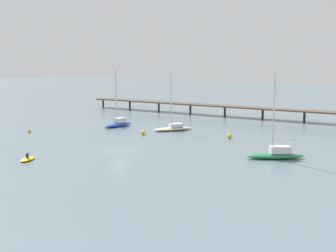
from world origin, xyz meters
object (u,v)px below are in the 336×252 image
Objects in this scene: sailboat_green at (276,153)px; sailboat_blue at (118,123)px; mooring_buoy_inner at (29,131)px; pier at (282,106)px; dinghy_yellow at (27,159)px; mooring_buoy_far at (143,132)px; mooring_buoy_near at (230,136)px; sailboat_cream at (173,127)px.

sailboat_green is 36.77m from sailboat_blue.
sailboat_green is 44.57m from mooring_buoy_inner.
pier is 52.26m from mooring_buoy_inner.
dinghy_yellow reaches higher than mooring_buoy_far.
pier is 6.70× the size of sailboat_blue.
sailboat_green is at bearing -20.28° from sailboat_blue.
sailboat_green reaches higher than mooring_buoy_near.
sailboat_cream is 7.02m from mooring_buoy_far.
sailboat_blue is (-34.49, 12.74, 0.02)m from sailboat_green.
sailboat_green is at bearing -31.13° from sailboat_cream.
sailboat_cream is 3.41× the size of dinghy_yellow.
mooring_buoy_inner is at bearing 135.53° from dinghy_yellow.
sailboat_blue is 17.23× the size of mooring_buoy_inner.
mooring_buoy_inner is (-10.07, -13.51, -0.44)m from sailboat_blue.
pier is at bearing 84.90° from mooring_buoy_near.
sailboat_green is 26.30m from mooring_buoy_far.
sailboat_blue is at bearing 159.72° from sailboat_green.
mooring_buoy_near is (12.12, -2.76, -0.22)m from sailboat_cream.
sailboat_green is at bearing -15.90° from mooring_buoy_far.
sailboat_cream is 16.82× the size of mooring_buoy_inner.
pier is 115.55× the size of mooring_buoy_inner.
mooring_buoy_near is at bearing -4.20° from sailboat_blue.
sailboat_blue is 13.41× the size of mooring_buoy_near.
sailboat_green is (22.76, -13.75, 0.11)m from sailboat_cream.
mooring_buoy_far is at bearing -111.15° from sailboat_cream.
sailboat_green is 14.02× the size of mooring_buoy_far.
mooring_buoy_far is (9.20, -5.54, -0.36)m from sailboat_blue.
sailboat_green is at bearing 0.99° from mooring_buoy_inner.
mooring_buoy_far is (-14.65, -3.79, -0.01)m from mooring_buoy_near.
pier is 57.15m from dinghy_yellow.
sailboat_green reaches higher than pier.
sailboat_cream is 13.55× the size of mooring_buoy_far.
pier is at bearing 60.20° from mooring_buoy_far.
dinghy_yellow is at bearing -97.44° from mooring_buoy_far.
dinghy_yellow is 22.64m from mooring_buoy_inner.
pier is 6.87× the size of sailboat_cream.
sailboat_cream is 26.59m from sailboat_green.
sailboat_green is 17.41× the size of mooring_buoy_inner.
sailboat_cream is 13.09× the size of mooring_buoy_near.
sailboat_blue reaches higher than dinghy_yellow.
sailboat_cream is (-14.42, -23.06, -2.49)m from pier.
mooring_buoy_near reaches higher than mooring_buoy_far.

